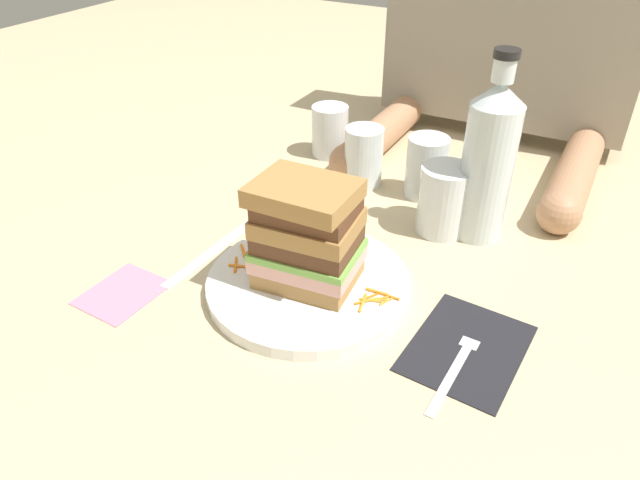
% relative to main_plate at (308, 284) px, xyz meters
% --- Properties ---
extents(ground_plane, '(3.00, 3.00, 0.00)m').
position_rel_main_plate_xyz_m(ground_plane, '(0.02, 0.01, -0.01)').
color(ground_plane, '#C6B289').
extents(main_plate, '(0.25, 0.25, 0.02)m').
position_rel_main_plate_xyz_m(main_plate, '(0.00, 0.00, 0.00)').
color(main_plate, white).
rests_on(main_plate, ground_plane).
extents(sandwich, '(0.13, 0.10, 0.13)m').
position_rel_main_plate_xyz_m(sandwich, '(-0.00, -0.00, 0.07)').
color(sandwich, '#A87A42').
rests_on(sandwich, main_plate).
extents(carrot_shred_0, '(0.02, 0.01, 0.00)m').
position_rel_main_plate_xyz_m(carrot_shred_0, '(-0.08, 0.01, 0.01)').
color(carrot_shred_0, orange).
rests_on(carrot_shred_0, main_plate).
extents(carrot_shred_1, '(0.01, 0.03, 0.00)m').
position_rel_main_plate_xyz_m(carrot_shred_1, '(-0.10, 0.01, 0.01)').
color(carrot_shred_1, orange).
rests_on(carrot_shred_1, main_plate).
extents(carrot_shred_2, '(0.02, 0.03, 0.00)m').
position_rel_main_plate_xyz_m(carrot_shred_2, '(-0.09, -0.02, 0.01)').
color(carrot_shred_2, orange).
rests_on(carrot_shred_2, main_plate).
extents(carrot_shred_3, '(0.02, 0.03, 0.00)m').
position_rel_main_plate_xyz_m(carrot_shred_3, '(-0.09, 0.01, 0.01)').
color(carrot_shred_3, orange).
rests_on(carrot_shred_3, main_plate).
extents(carrot_shred_4, '(0.03, 0.01, 0.00)m').
position_rel_main_plate_xyz_m(carrot_shred_4, '(-0.09, -0.02, 0.01)').
color(carrot_shred_4, orange).
rests_on(carrot_shred_4, main_plate).
extents(carrot_shred_5, '(0.03, 0.01, 0.00)m').
position_rel_main_plate_xyz_m(carrot_shred_5, '(-0.09, -0.00, 0.01)').
color(carrot_shred_5, orange).
rests_on(carrot_shred_5, main_plate).
extents(carrot_shred_6, '(0.03, 0.03, 0.00)m').
position_rel_main_plate_xyz_m(carrot_shred_6, '(-0.10, 0.01, 0.01)').
color(carrot_shred_6, orange).
rests_on(carrot_shred_6, main_plate).
extents(carrot_shred_7, '(0.01, 0.01, 0.00)m').
position_rel_main_plate_xyz_m(carrot_shred_7, '(0.09, 0.01, 0.01)').
color(carrot_shred_7, orange).
rests_on(carrot_shred_7, main_plate).
extents(carrot_shred_8, '(0.03, 0.02, 0.00)m').
position_rel_main_plate_xyz_m(carrot_shred_8, '(0.09, 0.00, 0.01)').
color(carrot_shred_8, orange).
rests_on(carrot_shred_8, main_plate).
extents(carrot_shred_9, '(0.03, 0.01, 0.00)m').
position_rel_main_plate_xyz_m(carrot_shred_9, '(0.09, -0.00, 0.01)').
color(carrot_shred_9, orange).
rests_on(carrot_shred_9, main_plate).
extents(carrot_shred_10, '(0.01, 0.03, 0.00)m').
position_rel_main_plate_xyz_m(carrot_shred_10, '(0.08, -0.01, 0.01)').
color(carrot_shred_10, orange).
rests_on(carrot_shred_10, main_plate).
extents(carrot_shred_11, '(0.03, 0.00, 0.00)m').
position_rel_main_plate_xyz_m(carrot_shred_11, '(0.10, 0.02, 0.01)').
color(carrot_shred_11, orange).
rests_on(carrot_shred_11, main_plate).
extents(carrot_shred_12, '(0.02, 0.02, 0.00)m').
position_rel_main_plate_xyz_m(carrot_shred_12, '(0.08, -0.01, 0.01)').
color(carrot_shred_12, orange).
rests_on(carrot_shred_12, main_plate).
extents(carrot_shred_13, '(0.01, 0.02, 0.00)m').
position_rel_main_plate_xyz_m(carrot_shred_13, '(0.10, 0.00, 0.01)').
color(carrot_shred_13, orange).
rests_on(carrot_shred_13, main_plate).
extents(carrot_shred_14, '(0.01, 0.02, 0.00)m').
position_rel_main_plate_xyz_m(carrot_shred_14, '(0.08, 0.00, 0.01)').
color(carrot_shred_14, orange).
rests_on(carrot_shred_14, main_plate).
extents(carrot_shred_15, '(0.03, 0.01, 0.00)m').
position_rel_main_plate_xyz_m(carrot_shred_15, '(0.09, 0.01, 0.01)').
color(carrot_shred_15, orange).
rests_on(carrot_shred_15, main_plate).
extents(napkin_dark, '(0.12, 0.16, 0.00)m').
position_rel_main_plate_xyz_m(napkin_dark, '(0.21, -0.01, -0.01)').
color(napkin_dark, black).
rests_on(napkin_dark, ground_plane).
extents(fork, '(0.02, 0.17, 0.00)m').
position_rel_main_plate_xyz_m(fork, '(0.20, -0.03, -0.00)').
color(fork, silver).
rests_on(fork, napkin_dark).
extents(knife, '(0.02, 0.20, 0.00)m').
position_rel_main_plate_xyz_m(knife, '(-0.16, 0.01, -0.01)').
color(knife, silver).
rests_on(knife, ground_plane).
extents(juice_glass, '(0.07, 0.07, 0.10)m').
position_rel_main_plate_xyz_m(juice_glass, '(0.10, 0.21, 0.04)').
color(juice_glass, white).
rests_on(juice_glass, ground_plane).
extents(water_bottle, '(0.07, 0.07, 0.26)m').
position_rel_main_plate_xyz_m(water_bottle, '(0.15, 0.23, 0.11)').
color(water_bottle, silver).
rests_on(water_bottle, ground_plane).
extents(empty_tumbler_0, '(0.08, 0.08, 0.10)m').
position_rel_main_plate_xyz_m(empty_tumbler_0, '(0.12, 0.36, 0.04)').
color(empty_tumbler_0, silver).
rests_on(empty_tumbler_0, ground_plane).
extents(empty_tumbler_1, '(0.06, 0.06, 0.10)m').
position_rel_main_plate_xyz_m(empty_tumbler_1, '(0.04, 0.30, 0.04)').
color(empty_tumbler_1, silver).
rests_on(empty_tumbler_1, ground_plane).
extents(empty_tumbler_2, '(0.06, 0.06, 0.09)m').
position_rel_main_plate_xyz_m(empty_tumbler_2, '(-0.16, 0.36, 0.04)').
color(empty_tumbler_2, silver).
rests_on(empty_tumbler_2, ground_plane).
extents(empty_tumbler_3, '(0.06, 0.06, 0.10)m').
position_rel_main_plate_xyz_m(empty_tumbler_3, '(-0.06, 0.29, 0.04)').
color(empty_tumbler_3, silver).
rests_on(empty_tumbler_3, ground_plane).
extents(napkin_pink, '(0.09, 0.10, 0.00)m').
position_rel_main_plate_xyz_m(napkin_pink, '(-0.20, -0.12, -0.01)').
color(napkin_pink, pink).
rests_on(napkin_pink, ground_plane).
extents(diner_across, '(0.45, 0.45, 0.55)m').
position_rel_main_plate_xyz_m(diner_across, '(0.08, 0.59, 0.24)').
color(diner_across, tan).
rests_on(diner_across, ground_plane).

